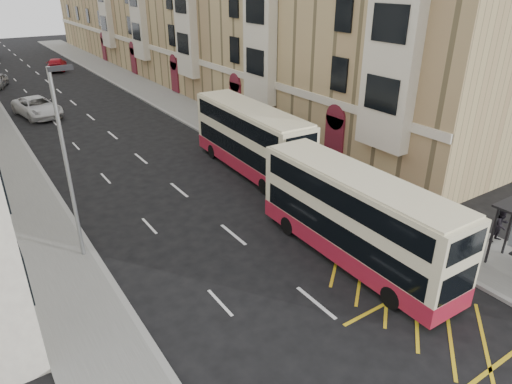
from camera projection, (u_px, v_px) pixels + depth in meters
ground at (400, 372)px, 14.11m from camera, size 200.00×200.00×0.00m
pavement_right at (194, 113)px, 40.64m from camera, size 4.00×120.00×0.15m
pavement_left at (1, 145)px, 32.86m from camera, size 3.00×120.00×0.15m
kerb_right at (173, 116)px, 39.64m from camera, size 0.25×120.00×0.15m
kerb_left at (23, 141)px, 33.61m from camera, size 0.25×120.00×0.15m
road_markings at (61, 93)px, 47.93m from camera, size 10.00×110.00×0.01m
terrace_right at (184, 11)px, 52.46m from camera, size 10.75×79.00×15.25m
guard_railing at (395, 219)px, 21.20m from camera, size 0.06×6.56×1.01m
street_lamp_near at (67, 157)px, 17.96m from camera, size 0.93×0.18×8.00m
double_decker_front at (355, 218)px, 18.93m from camera, size 2.41×9.96×3.96m
double_decker_rear at (251, 139)px, 27.83m from camera, size 2.81×10.36×4.10m
pedestrian_mid at (501, 225)px, 20.51m from camera, size 0.87×0.72×1.63m
pedestrian_far at (387, 199)px, 22.67m from camera, size 1.10×1.01×1.81m
white_van at (37, 107)px, 39.59m from camera, size 3.71×6.29×1.64m
car_red at (57, 64)px, 59.03m from camera, size 3.53×5.67×1.53m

